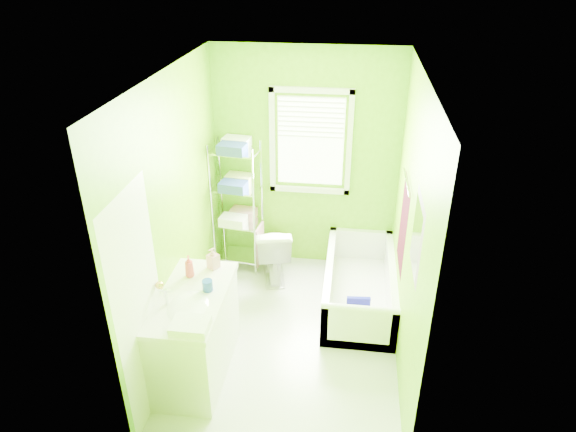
# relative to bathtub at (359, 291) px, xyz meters

# --- Properties ---
(ground) EXTENTS (2.90, 2.90, 0.00)m
(ground) POSITION_rel_bathtub_xyz_m (-0.68, -0.63, -0.16)
(ground) COLOR silver
(ground) RESTS_ON ground
(room_envelope) EXTENTS (2.14, 2.94, 2.62)m
(room_envelope) POSITION_rel_bathtub_xyz_m (-0.68, -0.63, 1.38)
(room_envelope) COLOR #67AE08
(room_envelope) RESTS_ON ground
(window) EXTENTS (0.92, 0.05, 1.22)m
(window) POSITION_rel_bathtub_xyz_m (-0.63, 0.80, 1.45)
(window) COLOR white
(window) RESTS_ON ground
(door) EXTENTS (0.09, 0.80, 2.00)m
(door) POSITION_rel_bathtub_xyz_m (-1.72, -1.62, 0.84)
(door) COLOR white
(door) RESTS_ON ground
(right_wall_decor) EXTENTS (0.04, 1.48, 1.17)m
(right_wall_decor) POSITION_rel_bathtub_xyz_m (0.35, -0.64, 1.16)
(right_wall_decor) COLOR #3B0614
(right_wall_decor) RESTS_ON ground
(bathtub) EXTENTS (0.74, 1.58, 0.51)m
(bathtub) POSITION_rel_bathtub_xyz_m (0.00, 0.00, 0.00)
(bathtub) COLOR white
(bathtub) RESTS_ON ground
(toilet) EXTENTS (0.53, 0.76, 0.70)m
(toilet) POSITION_rel_bathtub_xyz_m (-1.01, 0.40, 0.19)
(toilet) COLOR white
(toilet) RESTS_ON ground
(vanity) EXTENTS (0.58, 1.12, 1.06)m
(vanity) POSITION_rel_bathtub_xyz_m (-1.46, -1.20, 0.29)
(vanity) COLOR white
(vanity) RESTS_ON ground
(wire_shelf_unit) EXTENTS (0.57, 0.46, 1.61)m
(wire_shelf_unit) POSITION_rel_bathtub_xyz_m (-1.43, 0.58, 0.82)
(wire_shelf_unit) COLOR silver
(wire_shelf_unit) RESTS_ON ground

